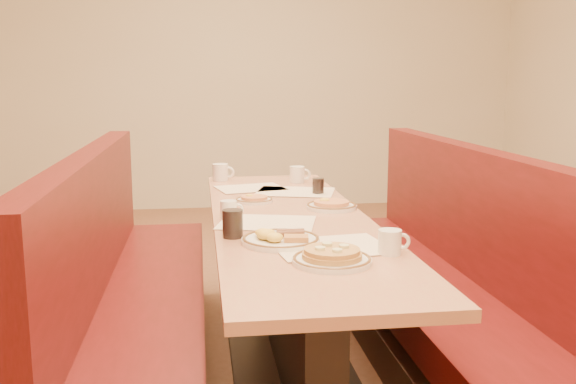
{
  "coord_description": "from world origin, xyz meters",
  "views": [
    {
      "loc": [
        -0.4,
        -2.82,
        1.37
      ],
      "look_at": [
        0.0,
        0.08,
        0.85
      ],
      "focal_mm": 40.0,
      "sensor_mm": 36.0,
      "label": 1
    }
  ],
  "objects": [
    {
      "name": "soda_tumbler_near",
      "position": [
        -0.28,
        -0.35,
        0.81
      ],
      "size": [
        0.08,
        0.08,
        0.11
      ],
      "color": "black",
      "rests_on": "diner_table"
    },
    {
      "name": "coffee_mug_d",
      "position": [
        -0.28,
        1.1,
        0.8
      ],
      "size": [
        0.13,
        0.1,
        0.1
      ],
      "rotation": [
        0.0,
        0.0,
        -0.28
      ],
      "color": "white",
      "rests_on": "diner_table"
    },
    {
      "name": "diner_table",
      "position": [
        0.0,
        0.0,
        0.37
      ],
      "size": [
        0.7,
        2.5,
        0.75
      ],
      "color": "black",
      "rests_on": "ground"
    },
    {
      "name": "booth_left",
      "position": [
        -0.73,
        0.0,
        0.36
      ],
      "size": [
        0.55,
        2.5,
        1.05
      ],
      "color": "#4C3326",
      "rests_on": "ground"
    },
    {
      "name": "placemat_near_left",
      "position": [
        -0.12,
        -0.12,
        0.75
      ],
      "size": [
        0.47,
        0.4,
        0.0
      ],
      "primitive_type": "cube",
      "rotation": [
        0.0,
        0.0,
        -0.24
      ],
      "color": "#FFEDC7",
      "rests_on": "diner_table"
    },
    {
      "name": "booth_right",
      "position": [
        0.73,
        0.0,
        0.36
      ],
      "size": [
        0.55,
        2.5,
        1.05
      ],
      "color": "#4C3326",
      "rests_on": "ground"
    },
    {
      "name": "soda_tumbler_mid",
      "position": [
        0.23,
        0.56,
        0.79
      ],
      "size": [
        0.06,
        0.06,
        0.09
      ],
      "color": "black",
      "rests_on": "diner_table"
    },
    {
      "name": "extra_plate_far",
      "position": [
        -0.13,
        0.38,
        0.76
      ],
      "size": [
        0.19,
        0.19,
        0.04
      ],
      "rotation": [
        0.0,
        0.0,
        -0.34
      ],
      "color": "white",
      "rests_on": "diner_table"
    },
    {
      "name": "eggs_plate",
      "position": [
        -0.11,
        -0.47,
        0.77
      ],
      "size": [
        0.3,
        0.3,
        0.06
      ],
      "rotation": [
        0.0,
        0.0,
        -0.14
      ],
      "color": "white",
      "rests_on": "diner_table"
    },
    {
      "name": "coffee_mug_b",
      "position": [
        -0.28,
        0.01,
        0.79
      ],
      "size": [
        0.11,
        0.07,
        0.08
      ],
      "rotation": [
        0.0,
        0.0,
        -0.13
      ],
      "color": "white",
      "rests_on": "diner_table"
    },
    {
      "name": "placemat_far_left",
      "position": [
        -0.12,
        0.77,
        0.75
      ],
      "size": [
        0.42,
        0.35,
        0.0
      ],
      "primitive_type": "cube",
      "rotation": [
        0.0,
        0.0,
        0.23
      ],
      "color": "#FFEDC7",
      "rests_on": "diner_table"
    },
    {
      "name": "placemat_near_right",
      "position": [
        0.07,
        -0.56,
        0.75
      ],
      "size": [
        0.46,
        0.37,
        0.0
      ],
      "primitive_type": "cube",
      "rotation": [
        0.0,
        0.0,
        0.14
      ],
      "color": "#FFEDC7",
      "rests_on": "diner_table"
    },
    {
      "name": "placemat_far_right",
      "position": [
        0.12,
        0.62,
        0.75
      ],
      "size": [
        0.49,
        0.42,
        0.0
      ],
      "primitive_type": "cube",
      "rotation": [
        0.0,
        0.0,
        -0.28
      ],
      "color": "#FFEDC7",
      "rests_on": "diner_table"
    },
    {
      "name": "coffee_mug_a",
      "position": [
        0.27,
        -0.67,
        0.8
      ],
      "size": [
        0.12,
        0.08,
        0.09
      ],
      "rotation": [
        0.0,
        0.0,
        -0.01
      ],
      "color": "white",
      "rests_on": "diner_table"
    },
    {
      "name": "pancake_plate",
      "position": [
        0.04,
        -0.76,
        0.77
      ],
      "size": [
        0.27,
        0.27,
        0.06
      ],
      "rotation": [
        0.0,
        0.0,
        -0.24
      ],
      "color": "white",
      "rests_on": "diner_table"
    },
    {
      "name": "coffee_mug_c",
      "position": [
        0.18,
        0.96,
        0.8
      ],
      "size": [
        0.13,
        0.09,
        0.1
      ],
      "rotation": [
        0.0,
        0.0,
        -0.23
      ],
      "color": "white",
      "rests_on": "diner_table"
    },
    {
      "name": "ground",
      "position": [
        0.0,
        0.0,
        0.0
      ],
      "size": [
        8.0,
        8.0,
        0.0
      ],
      "primitive_type": "plane",
      "color": "#9E6647",
      "rests_on": "ground"
    },
    {
      "name": "extra_plate_mid",
      "position": [
        0.22,
        0.16,
        0.77
      ],
      "size": [
        0.24,
        0.24,
        0.05
      ],
      "rotation": [
        0.0,
        0.0,
        0.24
      ],
      "color": "white",
      "rests_on": "diner_table"
    }
  ]
}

